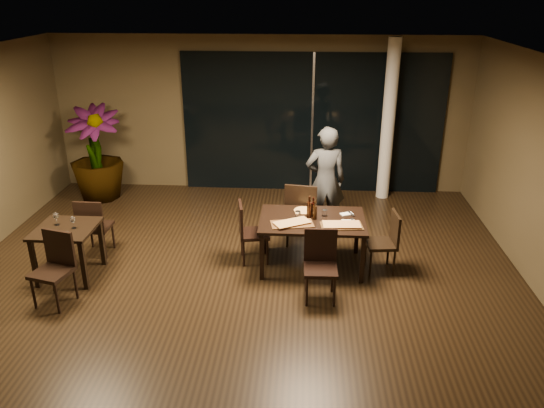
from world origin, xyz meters
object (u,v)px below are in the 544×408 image
Objects in this scene: chair_main_right at (387,239)px; diner at (325,181)px; bottle_b at (315,210)px; chair_side_near at (55,264)px; potted_plant at (96,154)px; chair_main_far at (302,211)px; chair_main_left at (249,229)px; chair_side_far at (93,224)px; chair_main_near at (320,261)px; bottle_a at (309,207)px; side_table at (67,236)px; bottle_c at (313,207)px; main_table at (312,224)px.

diner reaches higher than chair_main_right.
bottle_b reaches higher than chair_main_right.
potted_plant reaches higher than chair_side_near.
chair_main_left is (-0.77, -0.54, -0.08)m from chair_main_far.
chair_main_far reaches higher than chair_side_far.
chair_main_far is at bearing 98.80° from chair_main_near.
bottle_a is at bearing 157.27° from bottle_b.
side_table is 3.47m from bottle_c.
chair_main_right is 3.26× the size of bottle_b.
chair_main_far is 1.48m from chair_main_near.
chair_side_near is 3.46m from bottle_a.
chair_main_far is 1.11× the size of chair_side_near.
chair_side_far is 0.97× the size of chair_side_near.
potted_plant is at bearing 140.66° from chair_main_near.
diner is (3.48, 1.10, 0.38)m from chair_side_far.
potted_plant is (-4.17, 3.25, 0.38)m from chair_main_near.
bottle_b is (3.43, 0.50, 0.26)m from side_table.
diner reaches higher than chair_main_near.
chair_main_right is 5.72m from potted_plant.
bottle_a is at bearing 70.13° from diner.
main_table is 1.62× the size of chair_main_near.
chair_main_right is at bearing 5.59° from side_table.
bottle_c is (-0.10, 0.90, 0.38)m from chair_main_near.
chair_main_far is at bearing 106.55° from bottle_c.
bottle_a is (-0.15, 0.84, 0.40)m from chair_main_near.
bottle_c is (4.07, -2.35, 0.00)m from potted_plant.
chair_side_far reaches higher than chair_main_left.
chair_main_far is (3.24, 1.15, -0.03)m from side_table.
potted_plant reaches higher than chair_main_near.
diner reaches higher than potted_plant.
bottle_a reaches higher than main_table.
bottle_b is at bearing 179.24° from chair_side_far.
bottle_a is (3.35, 0.54, 0.29)m from side_table.
diner is 6.57× the size of bottle_b.
diner is at bearing -16.00° from potted_plant.
potted_plant is (-3.91, 1.79, 0.30)m from chair_main_far.
chair_main_far is 4.31m from potted_plant.
diner is at bearing 80.00° from main_table.
main_table is at bearing -99.76° from chair_main_right.
chair_main_left is 3.16× the size of bottle_c.
chair_main_far is 1.15× the size of chair_main_left.
diner is at bearing -161.31° from chair_side_far.
bottle_c reaches higher than chair_side_near.
main_table is 0.84× the size of diner.
chair_main_left is 2.66m from chair_side_near.
side_table is at bearing 18.05° from diner.
bottle_b is at bearing 93.75° from chair_main_near.
bottle_c is at bearing -101.39° from chair_main_left.
diner is at bearing 25.36° from side_table.
chair_side_near is at bearing -82.53° from chair_main_right.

